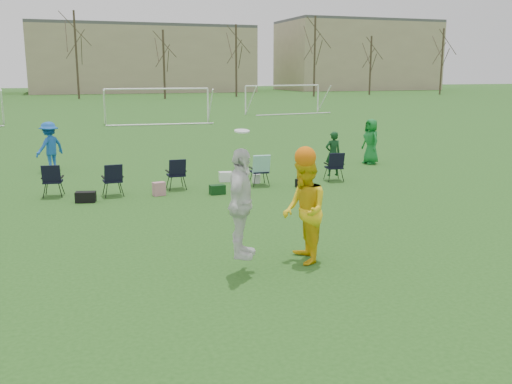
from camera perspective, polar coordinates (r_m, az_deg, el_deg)
name	(u,v)px	position (r m, az deg, el deg)	size (l,w,h in m)	color
ground	(233,281)	(10.11, -2.35, -8.92)	(260.00, 260.00, 0.00)	#225019
fielder_blue	(50,147)	(22.22, -19.93, 4.28)	(1.17, 0.68, 1.82)	blue
fielder_green_far	(371,141)	(23.10, 11.41, 4.98)	(0.87, 0.57, 1.78)	#137029
center_contest	(279,207)	(10.52, 2.35, -1.49)	(2.28, 1.42, 2.62)	white
sideline_setup	(213,172)	(17.96, -4.35, 1.99)	(9.60, 2.20, 1.65)	#0F3A19
goal_mid	(157,96)	(41.63, -9.86, 9.48)	(7.40, 0.63, 2.46)	white
goal_right	(283,91)	(50.66, 2.71, 10.05)	(7.35, 1.14, 2.46)	white
tree_line	(79,60)	(78.97, -17.28, 12.52)	(110.28, 3.28, 11.40)	#382B21
building_row	(112,58)	(105.51, -14.22, 12.90)	(126.00, 16.00, 13.00)	tan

